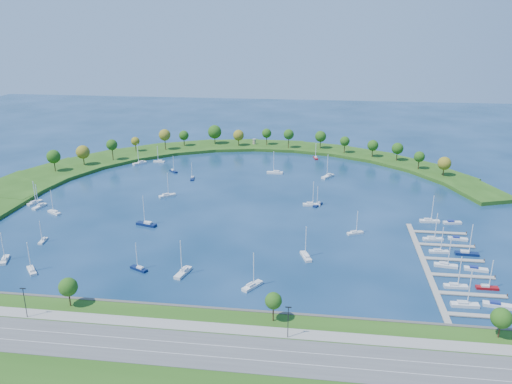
# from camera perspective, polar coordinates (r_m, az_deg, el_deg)

# --- Properties ---
(ground) EXTENTS (700.00, 700.00, 0.00)m
(ground) POSITION_cam_1_polar(r_m,az_deg,el_deg) (257.71, -1.25, -1.15)
(ground) COLOR #07243E
(ground) RESTS_ON ground
(south_shoreline) EXTENTS (420.00, 43.10, 11.60)m
(south_shoreline) POSITION_cam_1_polar(r_m,az_deg,el_deg) (150.15, -8.66, -16.92)
(south_shoreline) COLOR #214713
(south_shoreline) RESTS_ON ground
(breakwater) EXTENTS (286.74, 247.64, 2.00)m
(breakwater) POSITION_cam_1_polar(r_m,az_deg,el_deg) (312.28, -8.33, 2.45)
(breakwater) COLOR #214713
(breakwater) RESTS_ON ground
(breakwater_trees) EXTENTS (236.00, 91.13, 14.44)m
(breakwater_trees) POSITION_cam_1_polar(r_m,az_deg,el_deg) (339.75, -1.71, 5.64)
(breakwater_trees) COLOR #382314
(breakwater_trees) RESTS_ON breakwater
(harbor_tower) EXTENTS (2.60, 2.60, 3.84)m
(harbor_tower) POSITION_cam_1_polar(r_m,az_deg,el_deg) (369.44, -0.20, 5.70)
(harbor_tower) COLOR gray
(harbor_tower) RESTS_ON breakwater
(dock_system) EXTENTS (24.28, 82.00, 1.60)m
(dock_system) POSITION_cam_1_polar(r_m,az_deg,el_deg) (204.50, 20.51, -7.88)
(dock_system) COLOR gray
(dock_system) RESTS_ON ground
(moored_boat_0) EXTENTS (4.96, 7.14, 10.32)m
(moored_boat_0) POSITION_cam_1_polar(r_m,az_deg,el_deg) (254.66, 6.96, -1.34)
(moored_boat_0) COLOR #0A1741
(moored_boat_0) RESTS_ON ground
(moored_boat_1) EXTENTS (10.02, 5.30, 14.18)m
(moored_boat_1) POSITION_cam_1_polar(r_m,az_deg,el_deg) (233.89, -12.21, -3.49)
(moored_boat_1) COLOR #0A1741
(moored_boat_1) RESTS_ON ground
(moored_boat_2) EXTENTS (6.90, 8.67, 12.90)m
(moored_boat_2) POSITION_cam_1_polar(r_m,az_deg,el_deg) (178.47, -0.43, -10.42)
(moored_boat_2) COLOR silver
(moored_boat_2) RESTS_ON ground
(moored_boat_3) EXTENTS (3.97, 8.68, 12.31)m
(moored_boat_3) POSITION_cam_1_polar(r_m,az_deg,el_deg) (272.04, -23.16, -1.43)
(moored_boat_3) COLOR silver
(moored_boat_3) RESTS_ON ground
(moored_boat_4) EXTENTS (4.95, 8.13, 11.58)m
(moored_boat_4) POSITION_cam_1_polar(r_m,az_deg,el_deg) (218.87, -26.43, -6.77)
(moored_boat_4) COLOR silver
(moored_boat_4) RESTS_ON ground
(moored_boat_5) EXTENTS (5.13, 9.06, 12.84)m
(moored_boat_5) POSITION_cam_1_polar(r_m,az_deg,el_deg) (199.73, 5.64, -7.15)
(moored_boat_5) COLOR silver
(moored_boat_5) RESTS_ON ground
(moored_boat_6) EXTENTS (8.09, 5.97, 11.82)m
(moored_boat_6) POSITION_cam_1_polar(r_m,az_deg,el_deg) (261.09, -21.75, -2.07)
(moored_boat_6) COLOR silver
(moored_boat_6) RESTS_ON ground
(moored_boat_7) EXTENTS (2.57, 6.63, 9.49)m
(moored_boat_7) POSITION_cam_1_polar(r_m,az_deg,el_deg) (230.45, -22.85, -4.99)
(moored_boat_7) COLOR silver
(moored_boat_7) RESTS_ON ground
(moored_boat_8) EXTENTS (7.53, 5.18, 10.86)m
(moored_boat_8) POSITION_cam_1_polar(r_m,az_deg,el_deg) (194.80, -13.04, -8.31)
(moored_boat_8) COLOR #0A1741
(moored_boat_8) RESTS_ON ground
(moored_boat_9) EXTENTS (7.64, 9.38, 14.05)m
(moored_boat_9) POSITION_cam_1_polar(r_m,az_deg,el_deg) (300.83, 8.09, 1.82)
(moored_boat_9) COLOR silver
(moored_boat_9) RESTS_ON ground
(moored_boat_10) EXTENTS (3.46, 7.45, 10.57)m
(moored_boat_10) POSITION_cam_1_polar(r_m,az_deg,el_deg) (340.61, 6.73, 3.89)
(moored_boat_10) COLOR maroon
(moored_boat_10) RESTS_ON ground
(moored_boat_11) EXTENTS (7.87, 8.72, 13.53)m
(moored_boat_11) POSITION_cam_1_polar(r_m,az_deg,el_deg) (334.05, -12.94, 3.25)
(moored_boat_11) COLOR silver
(moored_boat_11) RESTS_ON ground
(moored_boat_12) EXTENTS (4.74, 9.72, 13.77)m
(moored_boat_12) POSITION_cam_1_polar(r_m,az_deg,el_deg) (188.94, -8.20, -8.86)
(moored_boat_12) COLOR silver
(moored_boat_12) RESTS_ON ground
(moored_boat_13) EXTENTS (3.24, 7.27, 10.32)m
(moored_boat_13) POSITION_cam_1_polar(r_m,az_deg,el_deg) (296.69, -7.18, 1.60)
(moored_boat_13) COLOR #0A1741
(moored_boat_13) RESTS_ON ground
(moored_boat_14) EXTENTS (4.91, 8.18, 11.64)m
(moored_boat_14) POSITION_cam_1_polar(r_m,az_deg,el_deg) (278.87, -23.64, -1.02)
(moored_boat_14) COLOR silver
(moored_boat_14) RESTS_ON ground
(moored_boat_15) EXTENTS (7.38, 4.94, 10.61)m
(moored_boat_15) POSITION_cam_1_polar(r_m,az_deg,el_deg) (224.15, 11.09, -4.44)
(moored_boat_15) COLOR silver
(moored_boat_15) RESTS_ON ground
(moored_boat_16) EXTENTS (9.52, 2.80, 13.93)m
(moored_boat_16) POSITION_cam_1_polar(r_m,az_deg,el_deg) (305.32, 2.15, 2.26)
(moored_boat_16) COLOR silver
(moored_boat_16) RESTS_ON ground
(moored_boat_17) EXTENTS (6.42, 6.34, 10.36)m
(moored_boat_17) POSITION_cam_1_polar(r_m,az_deg,el_deg) (312.60, -9.28, 2.40)
(moored_boat_17) COLOR #0A1741
(moored_boat_17) RESTS_ON ground
(moored_boat_18) EXTENTS (6.87, 7.45, 11.65)m
(moored_boat_18) POSITION_cam_1_polar(r_m,az_deg,el_deg) (205.76, -23.93, -8.01)
(moored_boat_18) COLOR silver
(moored_boat_18) RESTS_ON ground
(moored_boat_19) EXTENTS (8.39, 7.32, 12.85)m
(moored_boat_19) POSITION_cam_1_polar(r_m,az_deg,el_deg) (269.46, -9.97, -0.32)
(moored_boat_19) COLOR silver
(moored_boat_19) RESTS_ON ground
(moored_boat_20) EXTENTS (8.75, 3.38, 12.53)m
(moored_boat_20) POSITION_cam_1_polar(r_m,az_deg,el_deg) (254.18, 6.24, -1.33)
(moored_boat_20) COLOR silver
(moored_boat_20) RESTS_ON ground
(moored_boat_21) EXTENTS (7.45, 2.19, 10.91)m
(moored_boat_21) POSITION_cam_1_polar(r_m,az_deg,el_deg) (335.46, -10.84, 3.44)
(moored_boat_21) COLOR silver
(moored_boat_21) RESTS_ON ground
(docked_boat_0) EXTENTS (8.91, 2.74, 13.00)m
(docked_boat_0) POSITION_cam_1_polar(r_m,az_deg,el_deg) (181.02, 22.42, -11.55)
(docked_boat_0) COLOR silver
(docked_boat_0) RESTS_ON ground
(docked_boat_1) EXTENTS (9.35, 4.05, 1.85)m
(docked_boat_1) POSITION_cam_1_polar(r_m,az_deg,el_deg) (185.14, 25.51, -11.39)
(docked_boat_1) COLOR silver
(docked_boat_1) RESTS_ON ground
(docked_boat_2) EXTENTS (8.13, 2.54, 11.84)m
(docked_boat_2) POSITION_cam_1_polar(r_m,az_deg,el_deg) (191.38, 21.54, -9.73)
(docked_boat_2) COLOR silver
(docked_boat_2) RESTS_ON ground
(docked_boat_3) EXTENTS (7.51, 2.14, 11.02)m
(docked_boat_3) POSITION_cam_1_polar(r_m,az_deg,el_deg) (194.69, 24.55, -9.66)
(docked_boat_3) COLOR maroon
(docked_boat_3) RESTS_ON ground
(docked_boat_4) EXTENTS (8.73, 3.48, 12.48)m
(docked_boat_4) POSITION_cam_1_polar(r_m,az_deg,el_deg) (204.98, 20.55, -7.64)
(docked_boat_4) COLOR silver
(docked_boat_4) RESTS_ON ground
(docked_boat_5) EXTENTS (8.59, 3.48, 1.70)m
(docked_boat_5) POSITION_cam_1_polar(r_m,az_deg,el_deg) (206.42, 23.48, -7.94)
(docked_boat_5) COLOR silver
(docked_boat_5) RESTS_ON ground
(docked_boat_6) EXTENTS (7.66, 2.60, 11.07)m
(docked_boat_6) POSITION_cam_1_polar(r_m,az_deg,el_deg) (215.74, 19.88, -6.22)
(docked_boat_6) COLOR silver
(docked_boat_6) RESTS_ON ground
(docked_boat_7) EXTENTS (9.03, 2.88, 13.13)m
(docked_boat_7) POSITION_cam_1_polar(r_m,az_deg,el_deg) (217.73, 22.61, -6.32)
(docked_boat_7) COLOR #0A1741
(docked_boat_7) RESTS_ON ground
(docked_boat_8) EXTENTS (8.53, 3.40, 12.19)m
(docked_boat_8) POSITION_cam_1_polar(r_m,az_deg,el_deg) (226.48, 19.27, -4.93)
(docked_boat_8) COLOR silver
(docked_boat_8) RESTS_ON ground
(docked_boat_9) EXTENTS (8.09, 3.16, 1.61)m
(docked_boat_9) POSITION_cam_1_polar(r_m,az_deg,el_deg) (230.69, 21.73, -4.88)
(docked_boat_9) COLOR silver
(docked_boat_9) RESTS_ON ground
(docked_boat_10) EXTENTS (9.00, 3.17, 12.98)m
(docked_boat_10) POSITION_cam_1_polar(r_m,az_deg,el_deg) (245.53, 18.93, -3.03)
(docked_boat_10) COLOR silver
(docked_boat_10) RESTS_ON ground
(docked_boat_11) EXTENTS (8.31, 3.38, 1.65)m
(docked_boat_11) POSITION_cam_1_polar(r_m,az_deg,el_deg) (247.53, 21.20, -3.21)
(docked_boat_11) COLOR silver
(docked_boat_11) RESTS_ON ground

